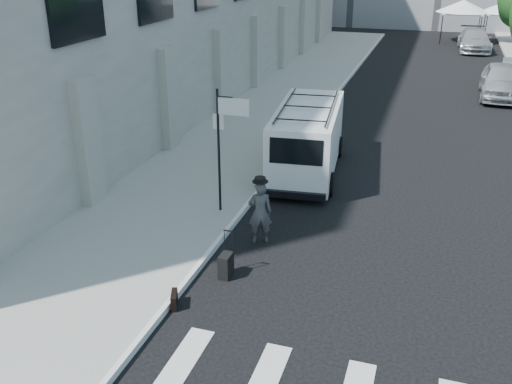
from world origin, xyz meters
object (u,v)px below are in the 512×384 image
Objects in this scene: parked_car_a at (502,81)px; parked_car_c at (474,40)px; briefcase at (174,300)px; suitcase at (226,265)px; cargo_van at (308,138)px; businessman at (260,212)px.

parked_car_c is (-0.91, 14.16, -0.08)m from parked_car_a.
briefcase is 1.59m from suitcase.
cargo_van is at bearing -105.12° from parked_car_c.
parked_car_c reaches higher than suitcase.
cargo_van reaches higher than suitcase.
businessman is 0.32× the size of parked_car_c.
suitcase is at bearing -108.21° from parked_car_a.
parked_car_a is (6.95, 18.19, 0.00)m from businessman.
businessman is at bearing -95.77° from cargo_van.
businessman is 5.37m from cargo_van.
parked_car_a is (7.81, 21.52, 0.68)m from briefcase.
suitcase is at bearing 45.81° from briefcase.
briefcase is (-0.87, -3.33, -0.67)m from businessman.
businessman is 3.82× the size of briefcase.
cargo_van is at bearing -116.98° from parked_car_a.
briefcase is 36.35m from parked_car_c.
suitcase is at bearing -102.88° from parked_car_c.
parked_car_a reaches higher than suitcase.
cargo_van is at bearing 89.88° from suitcase.
parked_car_c is at bearing 81.29° from suitcase.
cargo_van is 14.60m from parked_car_a.
businessman reaches higher than parked_car_c.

